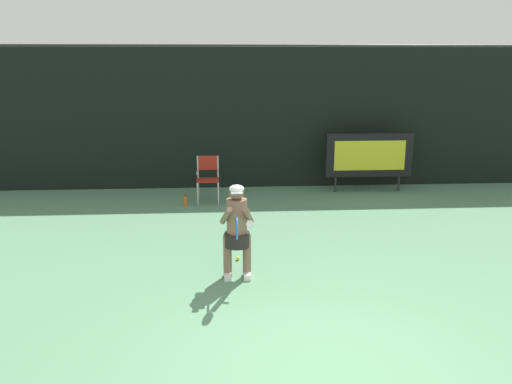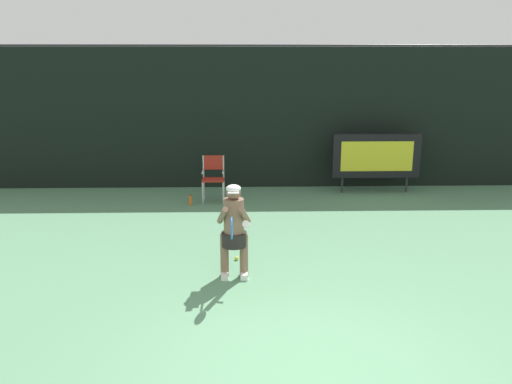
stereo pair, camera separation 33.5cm
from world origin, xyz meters
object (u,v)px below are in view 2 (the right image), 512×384
at_px(scoreboard, 376,156).
at_px(umpire_chair, 213,176).
at_px(tennis_racket, 232,228).
at_px(tennis_ball_loose, 237,258).
at_px(water_bottle, 190,200).
at_px(tennis_player, 234,228).

height_order(scoreboard, umpire_chair, scoreboard).
bearing_deg(tennis_racket, tennis_ball_loose, 96.63).
distance_m(water_bottle, tennis_player, 4.29).
bearing_deg(water_bottle, tennis_ball_loose, -72.06).
bearing_deg(umpire_chair, water_bottle, -143.13).
distance_m(tennis_player, tennis_racket, 0.68).
bearing_deg(umpire_chair, scoreboard, 10.07).
bearing_deg(tennis_player, umpire_chair, 97.12).
relative_size(umpire_chair, tennis_player, 0.73).
bearing_deg(tennis_ball_loose, umpire_chair, 98.77).
bearing_deg(tennis_ball_loose, tennis_racket, -91.94).
xyz_separation_m(water_bottle, tennis_ball_loose, (1.10, -3.41, -0.09)).
bearing_deg(tennis_ball_loose, scoreboard, 52.58).
xyz_separation_m(tennis_racket, tennis_ball_loose, (0.04, 1.33, -0.98)).
xyz_separation_m(umpire_chair, tennis_player, (0.56, -4.48, 0.18)).
bearing_deg(water_bottle, scoreboard, 13.64).
relative_size(scoreboard, umpire_chair, 2.04).
xyz_separation_m(scoreboard, umpire_chair, (-4.04, -0.72, -0.33)).
bearing_deg(tennis_ball_loose, water_bottle, 107.94).
bearing_deg(scoreboard, water_bottle, -166.36).
height_order(tennis_player, tennis_racket, tennis_player).
xyz_separation_m(water_bottle, tennis_racket, (1.06, -4.74, 0.89)).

